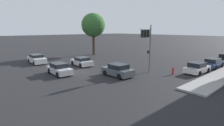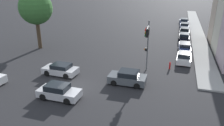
# 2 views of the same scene
# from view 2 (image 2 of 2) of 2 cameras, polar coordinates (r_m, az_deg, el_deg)

# --- Properties ---
(ground_plane) EXTENTS (300.00, 300.00, 0.00)m
(ground_plane) POSITION_cam_2_polar(r_m,az_deg,el_deg) (22.92, -9.84, -6.07)
(ground_plane) COLOR black
(sidewalk_strip) EXTENTS (2.64, 60.00, 0.17)m
(sidewalk_strip) POSITION_cam_2_polar(r_m,az_deg,el_deg) (52.16, 21.08, 8.29)
(sidewalk_strip) COLOR gray
(sidewalk_strip) RESTS_ON ground_plane
(street_tree) EXTENTS (5.01, 5.01, 8.84)m
(street_tree) POSITION_cam_2_polar(r_m,az_deg,el_deg) (35.74, -19.33, 13.38)
(street_tree) COLOR #423323
(street_tree) RESTS_ON ground_plane
(traffic_signal) EXTENTS (0.65, 2.40, 5.98)m
(traffic_signal) POSITION_cam_2_polar(r_m,az_deg,el_deg) (24.86, 9.19, 6.82)
(traffic_signal) COLOR #515456
(traffic_signal) RESTS_ON ground_plane
(crossing_car_0) EXTENTS (3.96, 1.86, 1.37)m
(crossing_car_0) POSITION_cam_2_polar(r_m,az_deg,el_deg) (20.83, -13.73, -7.27)
(crossing_car_0) COLOR #B7B7BC
(crossing_car_0) RESTS_ON ground_plane
(crossing_car_2) EXTENTS (4.04, 2.09, 1.33)m
(crossing_car_2) POSITION_cam_2_polar(r_m,az_deg,el_deg) (25.74, -13.27, -1.65)
(crossing_car_2) COLOR #B7B7BC
(crossing_car_2) RESTS_ON ground_plane
(crossing_car_3) EXTENTS (3.91, 2.02, 1.46)m
(crossing_car_3) POSITION_cam_2_polar(r_m,az_deg,el_deg) (22.95, 4.10, -3.83)
(crossing_car_3) COLOR #4C5156
(crossing_car_3) RESTS_ON ground_plane
(parked_car_0) EXTENTS (1.98, 3.98, 1.38)m
(parked_car_0) POSITION_cam_2_polar(r_m,az_deg,el_deg) (30.38, 18.28, 1.35)
(parked_car_0) COLOR silver
(parked_car_0) RESTS_ON ground_plane
(parked_car_1) EXTENTS (1.86, 4.68, 1.33)m
(parked_car_1) POSITION_cam_2_polar(r_m,az_deg,el_deg) (35.35, 18.44, 4.01)
(parked_car_1) COLOR navy
(parked_car_1) RESTS_ON ground_plane
(parked_car_2) EXTENTS (1.90, 4.12, 1.41)m
(parked_car_2) POSITION_cam_2_polar(r_m,az_deg,el_deg) (41.27, 18.31, 6.42)
(parked_car_2) COLOR black
(parked_car_2) RESTS_ON ground_plane
(parked_car_3) EXTENTS (2.06, 4.53, 1.41)m
(parked_car_3) POSITION_cam_2_polar(r_m,az_deg,el_deg) (46.30, 18.41, 7.90)
(parked_car_3) COLOR black
(parked_car_3) RESTS_ON ground_plane
(parked_car_4) EXTENTS (2.00, 4.24, 1.42)m
(parked_car_4) POSITION_cam_2_polar(r_m,az_deg,el_deg) (51.47, 18.38, 9.15)
(parked_car_4) COLOR navy
(parked_car_4) RESTS_ON ground_plane
(parked_car_5) EXTENTS (2.16, 4.65, 1.40)m
(parked_car_5) POSITION_cam_2_polar(r_m,az_deg,el_deg) (57.43, 18.27, 10.28)
(parked_car_5) COLOR navy
(parked_car_5) RESTS_ON ground_plane
(fire_hydrant) EXTENTS (0.22, 0.22, 0.92)m
(fire_hydrant) POSITION_cam_2_polar(r_m,az_deg,el_deg) (27.61, 14.88, -0.58)
(fire_hydrant) COLOR red
(fire_hydrant) RESTS_ON ground_plane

